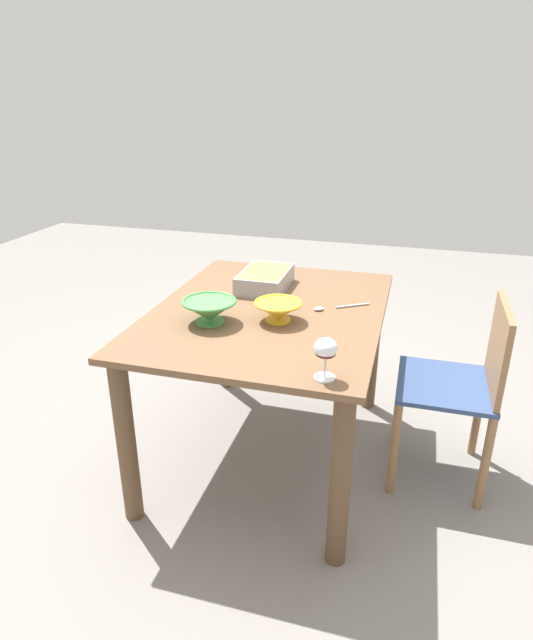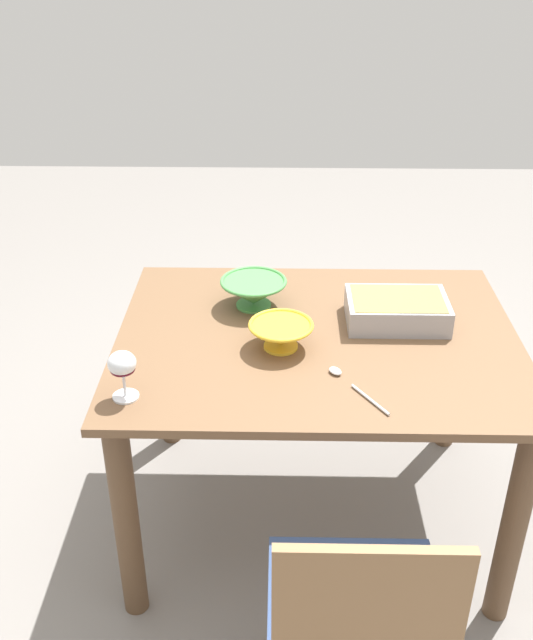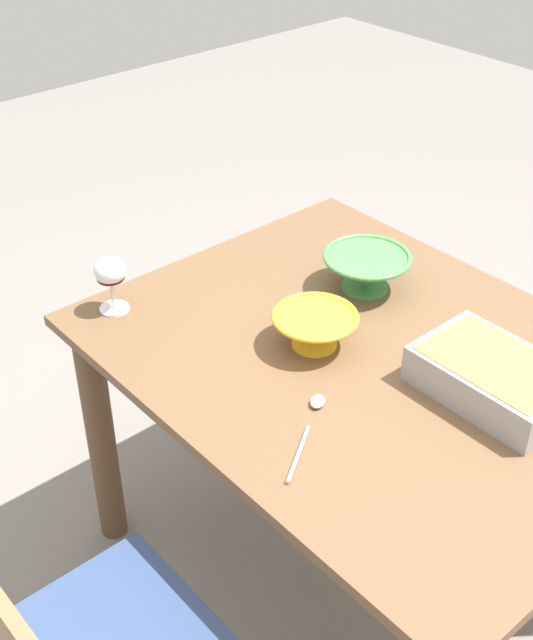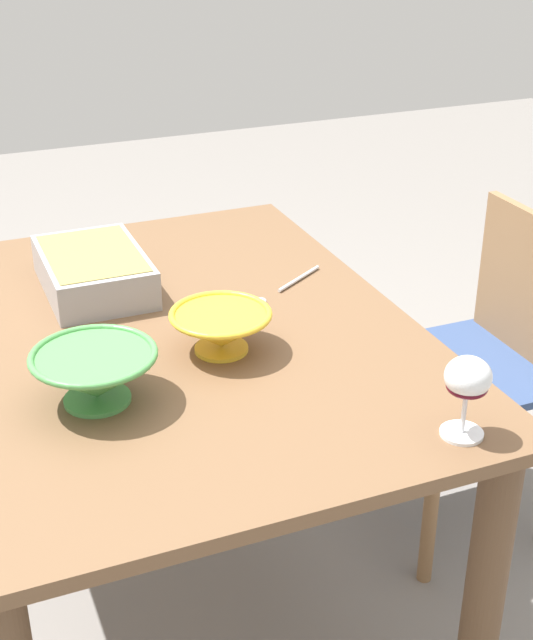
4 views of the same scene
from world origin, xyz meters
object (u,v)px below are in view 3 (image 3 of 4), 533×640
at_px(wine_glass, 110,275).
at_px(casserole_dish, 494,376).
at_px(small_bowl, 315,328).
at_px(dining_table, 369,402).
at_px(mixing_bowl, 366,270).
at_px(serving_spoon, 311,419).

relative_size(wine_glass, casserole_dish, 0.45).
bearing_deg(small_bowl, wine_glass, 32.44).
bearing_deg(casserole_dish, wine_glass, 28.53).
bearing_deg(dining_table, small_bowl, 32.02).
bearing_deg(mixing_bowl, dining_table, 137.34).
bearing_deg(serving_spoon, wine_glass, 7.67).
height_order(dining_table, mixing_bowl, mixing_bowl).
bearing_deg(serving_spoon, dining_table, -74.50).
height_order(casserole_dish, mixing_bowl, mixing_bowl).
height_order(mixing_bowl, small_bowl, mixing_bowl).
distance_m(dining_table, wine_glass, 0.67).
height_order(wine_glass, serving_spoon, wine_glass).
bearing_deg(dining_table, casserole_dish, -160.47).
bearing_deg(mixing_bowl, casserole_dish, 167.77).
height_order(wine_glass, casserole_dish, wine_glass).
relative_size(casserole_dish, small_bowl, 1.62).
bearing_deg(casserole_dish, small_bowl, 23.70).
distance_m(wine_glass, mixing_bowl, 0.62).
distance_m(wine_glass, small_bowl, 0.50).
xyz_separation_m(mixing_bowl, small_bowl, (-0.09, 0.26, -0.01)).
height_order(dining_table, serving_spoon, serving_spoon).
height_order(dining_table, small_bowl, small_bowl).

